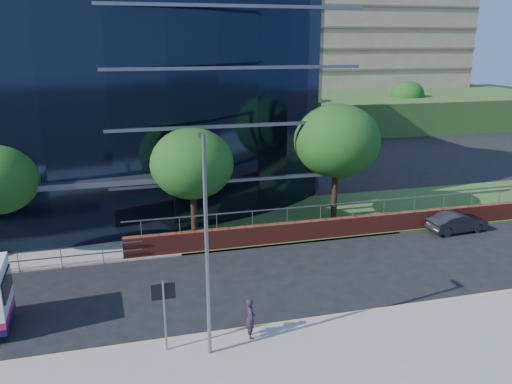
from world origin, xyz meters
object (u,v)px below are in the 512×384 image
object	(u,v)px
tree_far_d	(337,141)
pedestrian	(250,318)
tree_far_c	(192,164)
parked_car	(457,222)
streetlight_east	(206,243)
tree_dist_e	(298,97)
street_sign	(164,301)
tree_dist_f	(408,95)

from	to	relation	value
tree_far_d	pedestrian	distance (m)	14.86
tree_far_c	parked_car	xyz separation A→B (m)	(15.44, -2.61, -3.93)
streetlight_east	pedestrian	xyz separation A→B (m)	(1.68, 0.61, -3.49)
tree_far_c	pedestrian	distance (m)	11.17
tree_dist_e	parked_car	size ratio (longest dim) A/B	1.78
street_sign	streetlight_east	bearing A→B (deg)	-21.36
tree_dist_f	streetlight_east	xyz separation A→B (m)	(-34.00, -44.17, 0.23)
street_sign	tree_dist_e	bearing A→B (deg)	64.88
parked_car	pedestrian	size ratio (longest dim) A/B	2.28
street_sign	tree_far_d	xyz separation A→B (m)	(11.50, 11.59, 3.04)
streetlight_east	pedestrian	world-z (taller)	streetlight_east
tree_far_d	tree_dist_e	world-z (taller)	tree_far_d
tree_dist_f	pedestrian	size ratio (longest dim) A/B	3.78
street_sign	tree_dist_f	distance (m)	56.25
pedestrian	parked_car	bearing A→B (deg)	-61.14
street_sign	pedestrian	xyz separation A→B (m)	(3.18, 0.03, -1.20)
street_sign	tree_far_c	world-z (taller)	tree_far_c
tree_dist_e	streetlight_east	bearing A→B (deg)	-113.11
pedestrian	tree_far_d	bearing A→B (deg)	-35.21
tree_far_d	parked_car	bearing A→B (deg)	-29.24
tree_far_d	streetlight_east	distance (m)	15.77
tree_far_c	parked_car	world-z (taller)	tree_far_c
tree_far_d	tree_dist_f	xyz separation A→B (m)	(24.00, 32.00, -0.98)
tree_far_d	tree_dist_f	size ratio (longest dim) A/B	1.23
tree_far_c	tree_dist_f	size ratio (longest dim) A/B	1.08
tree_dist_f	streetlight_east	world-z (taller)	streetlight_east
street_sign	tree_dist_e	distance (m)	45.99
tree_dist_e	parked_car	distance (m)	33.87
street_sign	tree_far_c	xyz separation A→B (m)	(2.50, 10.59, 2.39)
tree_dist_e	streetlight_east	size ratio (longest dim) A/B	0.81
tree_far_c	tree_dist_e	bearing A→B (deg)	61.26
parked_car	tree_far_c	bearing A→B (deg)	76.58
streetlight_east	pedestrian	bearing A→B (deg)	20.09
tree_far_c	pedestrian	bearing A→B (deg)	-86.34
tree_far_c	streetlight_east	size ratio (longest dim) A/B	0.81
tree_far_d	tree_dist_e	bearing A→B (deg)	75.07
pedestrian	tree_dist_e	bearing A→B (deg)	-20.89
tree_dist_f	parked_car	distance (m)	39.86
tree_far_d	street_sign	bearing A→B (deg)	-134.78
tree_far_d	parked_car	xyz separation A→B (m)	(6.44, -3.61, -4.59)
streetlight_east	pedestrian	size ratio (longest dim) A/B	5.00
tree_far_d	tree_dist_e	xyz separation A→B (m)	(8.00, 30.00, -0.65)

